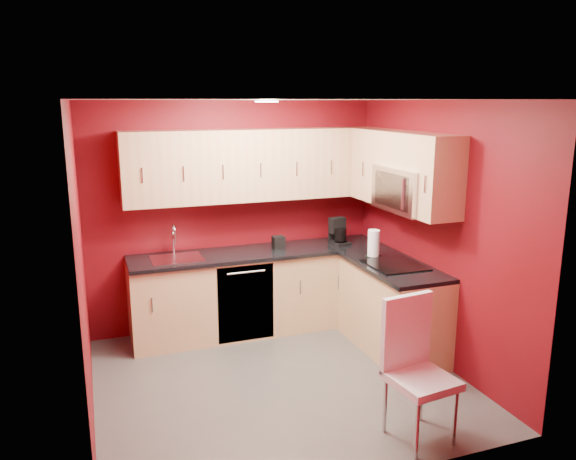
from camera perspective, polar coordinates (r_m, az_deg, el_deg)
floor at (r=5.30m, az=-0.92°, el=-15.07°), size 3.20×3.20×0.00m
ceiling at (r=4.67m, az=-1.04°, el=13.10°), size 3.20×3.20×0.00m
wall_back at (r=6.24m, az=-5.46°, el=1.46°), size 3.20×0.00×3.20m
wall_front at (r=3.52m, az=7.07°, el=-7.78°), size 3.20×0.00×3.20m
wall_left at (r=4.59m, az=-20.25°, el=-3.51°), size 0.00×3.00×3.00m
wall_right at (r=5.55m, az=14.85°, el=-0.37°), size 0.00×3.00×3.00m
base_cabinets_back at (r=6.23m, az=-2.81°, el=-6.30°), size 2.80×0.60×0.87m
base_cabinets_right at (r=5.83m, az=10.53°, el=-7.89°), size 0.60×1.30×0.87m
countertop_back at (r=6.08m, az=-2.82°, el=-2.29°), size 2.80×0.63×0.04m
countertop_right at (r=5.66m, az=10.66°, el=-3.65°), size 0.63×1.27×0.04m
upper_cabinets_back at (r=6.03m, az=-3.31°, el=6.64°), size 2.80×0.35×0.75m
upper_cabinets_right at (r=5.71m, az=11.25°, el=6.69°), size 0.35×1.55×0.75m
microwave at (r=5.52m, az=12.16°, el=4.05°), size 0.42×0.76×0.42m
cooktop at (r=5.63m, az=10.81°, el=-3.51°), size 0.50×0.55×0.01m
sink at (r=5.89m, az=-11.28°, el=-2.49°), size 0.52×0.42×0.35m
dishwasher_front at (r=5.90m, az=-4.31°, el=-7.44°), size 0.60×0.02×0.82m
downlight at (r=4.96m, az=-2.19°, el=12.92°), size 0.20×0.20×0.01m
coffee_maker at (r=6.33m, az=5.30°, el=-0.14°), size 0.21×0.26×0.30m
napkin_holder at (r=6.15m, az=-0.97°, el=-1.27°), size 0.13×0.13×0.13m
paper_towel at (r=5.86m, az=8.69°, el=-1.37°), size 0.19×0.19×0.28m
dining_chair at (r=4.37m, az=13.43°, el=-13.91°), size 0.49×0.51×1.08m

